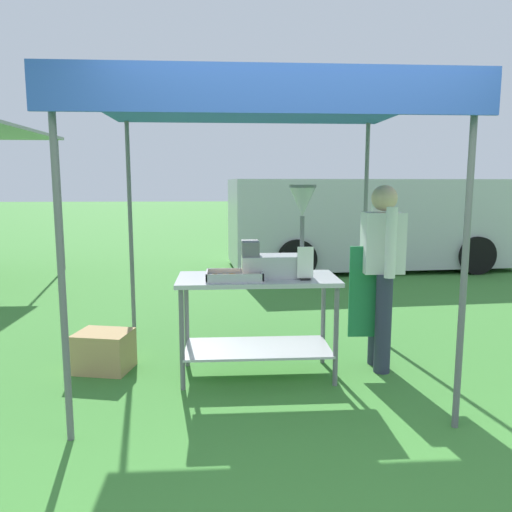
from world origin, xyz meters
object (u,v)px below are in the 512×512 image
Objects in this scene: donut_cart at (258,304)px; menu_sign at (305,266)px; supply_crate at (104,351)px; van_silver at (371,222)px; vendor at (381,268)px; donut_fryer at (281,247)px; donut_tray at (234,277)px; stall_canopy at (257,109)px.

menu_sign is (0.37, -0.15, 0.35)m from donut_cart.
van_silver reaches higher than supply_crate.
menu_sign is at bearing -159.93° from vendor.
vendor is at bearing -2.33° from supply_crate.
donut_fryer reaches higher than menu_sign.
donut_cart is 0.34m from donut_tray.
van_silver is at bearing 52.76° from supply_crate.
van_silver is (2.35, 5.29, -0.22)m from donut_fryer.
stall_canopy reaches higher than donut_fryer.
stall_canopy is 5.22× the size of supply_crate.
supply_crate is (-2.41, 0.10, -0.73)m from vendor.
supply_crate is at bearing 177.67° from vendor.
stall_canopy is 1.61m from donut_cart.
van_silver reaches higher than donut_tray.
supply_crate is 6.43m from van_silver.
vendor is (1.08, 0.01, -1.32)m from stall_canopy.
stall_canopy is 0.50× the size of van_silver.
stall_canopy is 6.04× the size of donut_tray.
vendor is 3.08× the size of supply_crate.
donut_cart is at bearing -8.70° from supply_crate.
donut_cart is 2.92× the size of donut_tray.
menu_sign is at bearing -22.04° from donut_cart.
vendor is (0.89, 0.10, -0.20)m from donut_fryer.
donut_cart is 0.52m from donut_fryer.
stall_canopy reaches higher than vendor.
donut_fryer is at bearing 138.95° from menu_sign.
donut_fryer is (0.19, -0.09, -1.12)m from stall_canopy.
vendor is at bearing 20.07° from menu_sign.
stall_canopy is 2.45m from supply_crate.
supply_crate is (-1.52, 0.20, -0.93)m from donut_fryer.
donut_fryer is 5.79m from van_silver.
stall_canopy is 1.38m from donut_tray.
vendor is 0.30× the size of van_silver.
donut_fryer is 0.14× the size of van_silver.
stall_canopy reaches higher than menu_sign.
menu_sign is at bearing -33.71° from stall_canopy.
supply_crate is at bearing 175.45° from stall_canopy.
vendor reaches higher than donut_tray.
donut_fryer is at bearing 2.36° from donut_cart.
vendor is (0.70, 0.26, -0.07)m from menu_sign.
donut_fryer is 1.45× the size of supply_crate.
donut_fryer is 0.91m from vendor.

